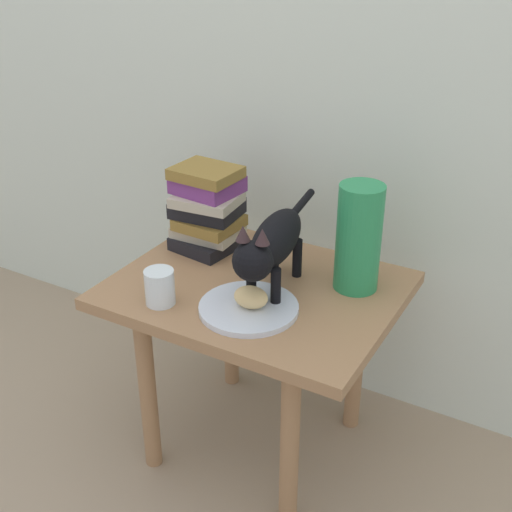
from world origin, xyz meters
TOP-DOWN VIEW (x-y plane):
  - ground_plane at (0.00, 0.00)m, footprint 6.00×6.00m
  - back_panel at (0.00, 0.39)m, footprint 4.00×0.04m
  - side_table at (0.00, 0.00)m, footprint 0.68×0.54m
  - plate at (0.04, -0.11)m, footprint 0.23×0.23m
  - bread_roll at (0.05, -0.11)m, footprint 0.09×0.07m
  - cat at (0.05, -0.02)m, footprint 0.13×0.48m
  - book_stack at (-0.21, 0.11)m, footprint 0.19×0.17m
  - green_vase at (0.21, 0.11)m, footprint 0.11×0.11m
  - candle_jar at (-0.15, -0.18)m, footprint 0.07×0.07m

SIDE VIEW (x-z plane):
  - ground_plane at x=0.00m, z-range 0.00..0.00m
  - side_table at x=0.00m, z-range 0.17..0.68m
  - plate at x=0.04m, z-range 0.51..0.52m
  - candle_jar at x=-0.15m, z-range 0.50..0.59m
  - bread_roll at x=0.05m, z-range 0.52..0.57m
  - book_stack at x=-0.21m, z-range 0.51..0.74m
  - green_vase at x=0.21m, z-range 0.51..0.77m
  - cat at x=0.05m, z-range 0.52..0.75m
  - back_panel at x=0.00m, z-range 0.00..2.20m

